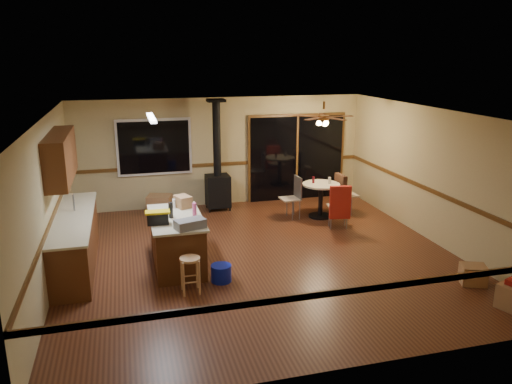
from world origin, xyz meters
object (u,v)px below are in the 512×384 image
object	(u,v)px
chair_right	(341,189)
box_corner_b	(473,275)
chair_near	(340,202)
box_under_window	(160,204)
toolbox_grey	(190,224)
toolbox_black	(158,218)
wood_stove	(218,180)
chair_left	(294,192)
kitchen_island	(177,241)
bar_stool	(190,275)
dining_table	(321,194)
blue_bucket	(221,273)

from	to	relation	value
chair_right	box_corner_b	size ratio (longest dim) A/B	1.82
chair_near	box_corner_b	size ratio (longest dim) A/B	1.82
box_under_window	chair_near	bearing A→B (deg)	-30.43
toolbox_grey	toolbox_black	xyz separation A→B (m)	(-0.48, 0.34, 0.02)
wood_stove	chair_left	size ratio (longest dim) A/B	4.89
kitchen_island	chair_near	distance (m)	3.65
kitchen_island	box_under_window	bearing A→B (deg)	91.30
wood_stove	toolbox_grey	bearing A→B (deg)	-107.14
bar_stool	box_corner_b	distance (m)	4.53
box_under_window	bar_stool	bearing A→B (deg)	-87.92
dining_table	box_under_window	size ratio (longest dim) A/B	1.56
wood_stove	dining_table	size ratio (longest dim) A/B	3.00
toolbox_grey	chair_left	size ratio (longest dim) A/B	0.92
kitchen_island	chair_right	xyz separation A→B (m)	(3.95, 1.92, 0.14)
dining_table	box_corner_b	bearing A→B (deg)	-74.14
chair_right	chair_near	bearing A→B (deg)	-116.12
kitchen_island	box_corner_b	distance (m)	4.93
wood_stove	box_under_window	distance (m)	1.46
toolbox_black	chair_left	world-z (taller)	toolbox_black
wood_stove	bar_stool	xyz separation A→B (m)	(-1.22, -4.13, -0.44)
wood_stove	dining_table	distance (m)	2.44
chair_near	chair_right	bearing A→B (deg)	63.88
box_under_window	toolbox_black	bearing A→B (deg)	-94.19
toolbox_black	box_under_window	distance (m)	3.50
blue_bucket	box_under_window	distance (m)	3.97
toolbox_grey	chair_near	world-z (taller)	toolbox_grey
wood_stove	dining_table	xyz separation A→B (m)	(2.14, -1.17, -0.20)
bar_stool	box_corner_b	size ratio (longest dim) A/B	1.51
bar_stool	chair_left	xyz separation A→B (m)	(2.76, 3.07, 0.30)
bar_stool	chair_near	bearing A→B (deg)	31.32
blue_bucket	dining_table	distance (m)	3.92
box_under_window	box_corner_b	distance (m)	6.83
box_corner_b	bar_stool	bearing A→B (deg)	168.92
kitchen_island	blue_bucket	distance (m)	1.07
kitchen_island	box_corner_b	world-z (taller)	kitchen_island
wood_stove	toolbox_grey	world-z (taller)	wood_stove
blue_bucket	box_corner_b	world-z (taller)	box_corner_b
dining_table	chair_left	size ratio (longest dim) A/B	1.63
wood_stove	blue_bucket	bearing A→B (deg)	-100.06
blue_bucket	box_corner_b	distance (m)	4.07
dining_table	chair_right	world-z (taller)	chair_right
kitchen_island	chair_right	distance (m)	4.40
dining_table	blue_bucket	bearing A→B (deg)	-136.30
kitchen_island	bar_stool	xyz separation A→B (m)	(0.08, -1.08, -0.16)
kitchen_island	chair_left	distance (m)	3.47
chair_right	kitchen_island	bearing A→B (deg)	-154.08
bar_stool	wood_stove	bearing A→B (deg)	73.56
wood_stove	blue_bucket	xyz separation A→B (m)	(-0.69, -3.86, -0.59)
dining_table	chair_right	size ratio (longest dim) A/B	1.20
bar_stool	blue_bucket	distance (m)	0.61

